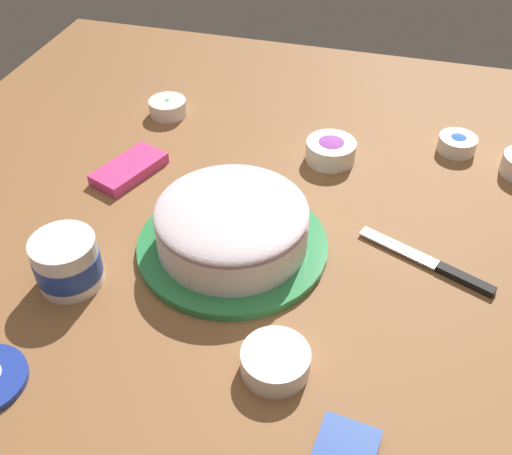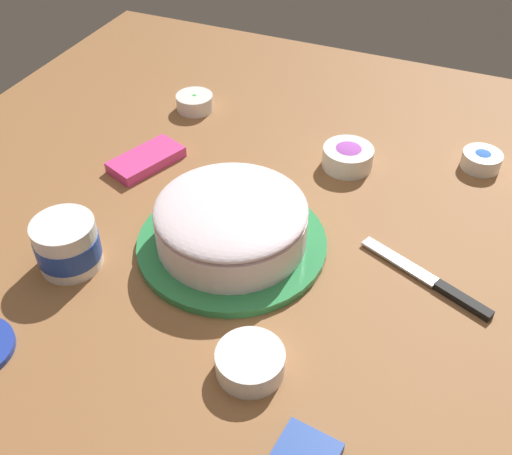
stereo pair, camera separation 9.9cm
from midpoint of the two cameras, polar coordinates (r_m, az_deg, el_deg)
name	(u,v)px [view 1 (the left image)]	position (r m, az deg, el deg)	size (l,w,h in m)	color
ground_plane	(268,240)	(1.02, -1.59, -1.34)	(1.54, 1.54, 0.00)	#936038
frosted_cake	(232,228)	(0.98, -5.21, -0.15)	(0.32, 0.32, 0.10)	#339351
frosting_tub	(67,261)	(0.98, -20.42, -3.18)	(0.10, 0.10, 0.09)	white
spreading_knife	(437,266)	(1.00, 14.22, -3.72)	(0.11, 0.23, 0.01)	silver
sprinkle_bowl_pink	(275,361)	(0.83, -1.63, -12.82)	(0.10, 0.10, 0.04)	white
sprinkle_bowl_rainbow	(331,150)	(1.19, 4.79, 7.33)	(0.10, 0.10, 0.04)	white
sprinkle_bowl_green	(168,107)	(1.36, -10.54, 11.20)	(0.08, 0.08, 0.04)	white
sprinkle_bowl_blue	(457,143)	(1.27, 16.57, 7.64)	(0.08, 0.08, 0.03)	white
candy_box_lower	(129,169)	(1.20, -14.36, 5.36)	(0.15, 0.07, 0.02)	#E53D8E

